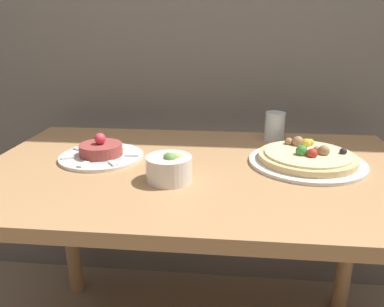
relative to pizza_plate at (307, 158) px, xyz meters
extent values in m
cube|color=#AD7F51|center=(-0.31, -0.05, -0.03)|extent=(1.24, 0.76, 0.03)
cylinder|color=#AD7F51|center=(-0.87, 0.27, -0.40)|extent=(0.06, 0.06, 0.69)
cylinder|color=#AD7F51|center=(0.25, 0.27, -0.40)|extent=(0.06, 0.06, 0.69)
cylinder|color=silver|center=(0.00, 0.00, -0.01)|extent=(0.33, 0.33, 0.01)
cylinder|color=#E5C17F|center=(0.00, 0.00, 0.00)|extent=(0.28, 0.28, 0.02)
cylinder|color=beige|center=(0.00, 0.00, 0.01)|extent=(0.24, 0.24, 0.01)
sphere|color=gold|center=(0.01, 0.06, 0.03)|extent=(0.03, 0.03, 0.03)
sphere|color=#997047|center=(0.04, -0.01, 0.03)|extent=(0.03, 0.03, 0.03)
sphere|color=black|center=(0.10, 0.00, 0.02)|extent=(0.02, 0.02, 0.02)
sphere|color=#997047|center=(-0.04, 0.07, 0.02)|extent=(0.03, 0.03, 0.03)
sphere|color=#997047|center=(0.02, 0.00, 0.02)|extent=(0.02, 0.02, 0.02)
sphere|color=#387F33|center=(-0.02, -0.02, 0.03)|extent=(0.03, 0.03, 0.03)
sphere|color=gold|center=(0.02, 0.07, 0.02)|extent=(0.02, 0.02, 0.02)
sphere|color=#B22D23|center=(0.00, -0.04, 0.03)|extent=(0.03, 0.03, 0.03)
sphere|color=#997047|center=(-0.02, 0.07, 0.03)|extent=(0.04, 0.04, 0.04)
cylinder|color=silver|center=(-0.61, -0.01, -0.01)|extent=(0.25, 0.25, 0.01)
cylinder|color=#933D38|center=(-0.61, -0.01, 0.01)|extent=(0.13, 0.13, 0.03)
sphere|color=#E0384C|center=(-0.61, -0.01, 0.04)|extent=(0.03, 0.03, 0.03)
cube|color=white|center=(-0.51, -0.01, 0.00)|extent=(0.04, 0.02, 0.01)
cube|color=white|center=(-0.55, 0.06, 0.00)|extent=(0.04, 0.04, 0.01)
cube|color=white|center=(-0.63, 0.08, 0.00)|extent=(0.02, 0.04, 0.01)
cube|color=white|center=(-0.69, 0.03, 0.00)|extent=(0.04, 0.03, 0.01)
cube|color=white|center=(-0.69, -0.05, 0.00)|extent=(0.04, 0.03, 0.01)
cube|color=white|center=(-0.63, -0.11, 0.00)|extent=(0.02, 0.04, 0.01)
cube|color=white|center=(-0.55, -0.09, 0.00)|extent=(0.04, 0.04, 0.01)
cylinder|color=silver|center=(-0.38, -0.16, 0.02)|extent=(0.12, 0.12, 0.07)
sphere|color=#B7BC70|center=(-0.38, -0.16, 0.04)|extent=(0.03, 0.03, 0.03)
sphere|color=#A3B25B|center=(-0.36, -0.16, 0.04)|extent=(0.03, 0.03, 0.03)
sphere|color=#A3B25B|center=(-0.36, -0.17, 0.04)|extent=(0.02, 0.02, 0.02)
sphere|color=#668E42|center=(-0.37, -0.17, 0.04)|extent=(0.04, 0.04, 0.04)
cylinder|color=silver|center=(-0.07, 0.23, 0.03)|extent=(0.07, 0.07, 0.10)
camera|label=1|loc=(-0.23, -1.04, 0.36)|focal=35.00mm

